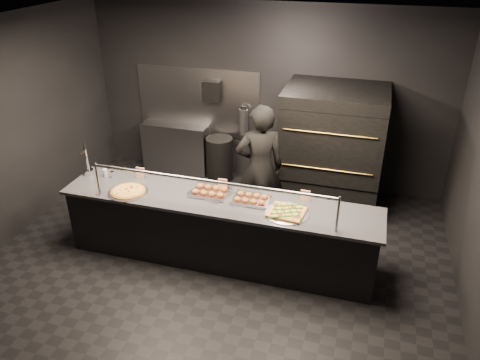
% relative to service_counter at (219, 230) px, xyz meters
% --- Properties ---
extents(room, '(6.04, 6.00, 3.00)m').
position_rel_service_counter_xyz_m(room, '(-0.02, 0.05, 1.03)').
color(room, black).
rests_on(room, ground).
extents(service_counter, '(4.10, 0.78, 1.37)m').
position_rel_service_counter_xyz_m(service_counter, '(0.00, 0.00, 0.00)').
color(service_counter, black).
rests_on(service_counter, ground).
extents(pizza_oven, '(1.50, 1.23, 1.91)m').
position_rel_service_counter_xyz_m(pizza_oven, '(1.20, 1.90, 0.50)').
color(pizza_oven, black).
rests_on(pizza_oven, ground).
extents(prep_shelf, '(1.20, 0.35, 0.90)m').
position_rel_service_counter_xyz_m(prep_shelf, '(-1.60, 2.32, -0.01)').
color(prep_shelf, '#99999E').
rests_on(prep_shelf, ground).
extents(towel_dispenser, '(0.30, 0.20, 0.35)m').
position_rel_service_counter_xyz_m(towel_dispenser, '(-0.90, 2.39, 1.09)').
color(towel_dispenser, black).
rests_on(towel_dispenser, room).
extents(fire_extinguisher, '(0.14, 0.14, 0.51)m').
position_rel_service_counter_xyz_m(fire_extinguisher, '(-0.35, 2.40, 0.60)').
color(fire_extinguisher, '#B2B2B7').
rests_on(fire_extinguisher, room).
extents(beer_tap, '(0.13, 0.19, 0.51)m').
position_rel_service_counter_xyz_m(beer_tap, '(-1.95, 0.16, 0.60)').
color(beer_tap, silver).
rests_on(beer_tap, service_counter).
extents(round_pizza, '(0.51, 0.51, 0.03)m').
position_rel_service_counter_xyz_m(round_pizza, '(-1.18, -0.15, 0.47)').
color(round_pizza, silver).
rests_on(round_pizza, service_counter).
extents(slider_tray_a, '(0.57, 0.49, 0.08)m').
position_rel_service_counter_xyz_m(slider_tray_a, '(-0.15, 0.12, 0.49)').
color(slider_tray_a, silver).
rests_on(slider_tray_a, service_counter).
extents(slider_tray_b, '(0.50, 0.39, 0.07)m').
position_rel_service_counter_xyz_m(slider_tray_b, '(0.41, 0.09, 0.48)').
color(slider_tray_b, silver).
rests_on(slider_tray_b, service_counter).
extents(square_pizza, '(0.53, 0.53, 0.05)m').
position_rel_service_counter_xyz_m(square_pizza, '(0.90, -0.09, 0.47)').
color(square_pizza, silver).
rests_on(square_pizza, service_counter).
extents(condiment_jar, '(0.16, 0.06, 0.11)m').
position_rel_service_counter_xyz_m(condiment_jar, '(-1.67, 0.17, 0.51)').
color(condiment_jar, silver).
rests_on(condiment_jar, service_counter).
extents(tent_cards, '(2.39, 0.04, 0.15)m').
position_rel_service_counter_xyz_m(tent_cards, '(-0.06, 0.28, 0.53)').
color(tent_cards, white).
rests_on(tent_cards, service_counter).
extents(trash_bin, '(0.47, 0.47, 0.78)m').
position_rel_service_counter_xyz_m(trash_bin, '(-0.74, 2.22, -0.08)').
color(trash_bin, black).
rests_on(trash_bin, ground).
extents(worker, '(0.81, 0.68, 1.88)m').
position_rel_service_counter_xyz_m(worker, '(0.29, 0.98, 0.48)').
color(worker, black).
rests_on(worker, ground).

